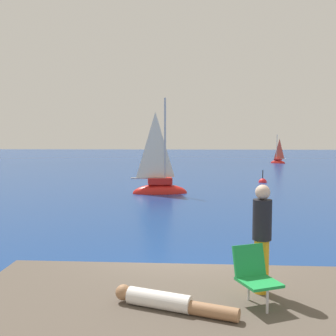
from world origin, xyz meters
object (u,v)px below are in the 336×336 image
sailboat_near (160,188)px  person_sunbather (168,302)px  beach_chair (254,273)px  person_standing (262,235)px  marker_buoy (263,182)px  sailboat_far (278,161)px

sailboat_near → person_sunbather: size_ratio=3.49×
sailboat_near → person_sunbather: 17.82m
person_sunbather → beach_chair: 1.26m
person_standing → marker_buoy: bearing=-146.6°
person_standing → beach_chair: size_ratio=2.03×
person_standing → sailboat_near: bearing=-127.4°
sailboat_near → sailboat_far: bearing=56.6°
person_sunbather → marker_buoy: bearing=97.0°
beach_chair → person_standing: bearing=135.6°
person_sunbather → person_standing: person_standing is taller
person_sunbather → person_standing: bearing=47.1°
person_sunbather → beach_chair: beach_chair is taller
beach_chair → sailboat_near: bearing=165.3°
beach_chair → marker_buoy: (4.49, 23.06, -1.43)m
sailboat_near → person_sunbather: bearing=-93.4°
marker_buoy → beach_chair: bearing=-101.0°
sailboat_near → person_standing: 17.34m
person_sunbather → marker_buoy: 24.01m
marker_buoy → sailboat_near: bearing=-141.0°
beach_chair → marker_buoy: size_ratio=0.71×
person_standing → marker_buoy: 23.11m
sailboat_far → beach_chair: 43.28m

